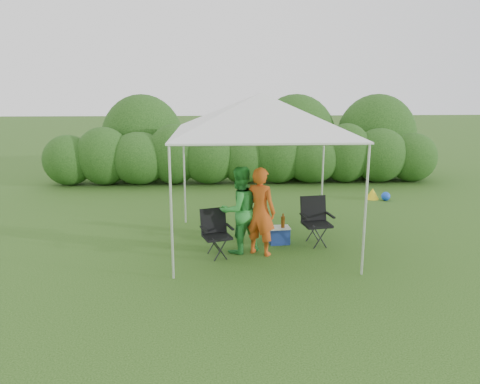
{
  "coord_description": "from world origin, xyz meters",
  "views": [
    {
      "loc": [
        -0.79,
        -7.89,
        3.01
      ],
      "look_at": [
        -0.38,
        0.4,
        1.05
      ],
      "focal_mm": 35.0,
      "sensor_mm": 36.0,
      "label": 1
    }
  ],
  "objects_px": {
    "chair_left": "(215,230)",
    "woman": "(239,210)",
    "cooler": "(279,235)",
    "chair_right": "(315,217)",
    "man": "(260,211)",
    "canopy": "(261,113)"
  },
  "relations": [
    {
      "from": "canopy",
      "to": "woman",
      "type": "xyz_separation_m",
      "value": [
        -0.41,
        -0.36,
        -1.68
      ]
    },
    {
      "from": "chair_right",
      "to": "canopy",
      "type": "bearing_deg",
      "value": 172.65
    },
    {
      "from": "man",
      "to": "cooler",
      "type": "xyz_separation_m",
      "value": [
        0.42,
        0.54,
        -0.63
      ]
    },
    {
      "from": "man",
      "to": "woman",
      "type": "relative_size",
      "value": 1.01
    },
    {
      "from": "man",
      "to": "cooler",
      "type": "distance_m",
      "value": 0.93
    },
    {
      "from": "canopy",
      "to": "cooler",
      "type": "distance_m",
      "value": 2.33
    },
    {
      "from": "man",
      "to": "woman",
      "type": "xyz_separation_m",
      "value": [
        -0.36,
        0.14,
        -0.01
      ]
    },
    {
      "from": "chair_right",
      "to": "cooler",
      "type": "height_order",
      "value": "chair_right"
    },
    {
      "from": "woman",
      "to": "chair_right",
      "type": "bearing_deg",
      "value": 166.2
    },
    {
      "from": "chair_right",
      "to": "chair_left",
      "type": "height_order",
      "value": "chair_right"
    },
    {
      "from": "chair_right",
      "to": "chair_left",
      "type": "xyz_separation_m",
      "value": [
        -1.89,
        -0.55,
        -0.04
      ]
    },
    {
      "from": "canopy",
      "to": "man",
      "type": "distance_m",
      "value": 1.75
    },
    {
      "from": "chair_left",
      "to": "man",
      "type": "relative_size",
      "value": 0.53
    },
    {
      "from": "chair_left",
      "to": "man",
      "type": "xyz_separation_m",
      "value": [
        0.79,
        0.02,
        0.32
      ]
    },
    {
      "from": "canopy",
      "to": "man",
      "type": "height_order",
      "value": "canopy"
    },
    {
      "from": "chair_left",
      "to": "woman",
      "type": "distance_m",
      "value": 0.56
    },
    {
      "from": "woman",
      "to": "cooler",
      "type": "height_order",
      "value": "woman"
    },
    {
      "from": "man",
      "to": "woman",
      "type": "height_order",
      "value": "man"
    },
    {
      "from": "chair_right",
      "to": "chair_left",
      "type": "distance_m",
      "value": 1.97
    },
    {
      "from": "chair_right",
      "to": "woman",
      "type": "xyz_separation_m",
      "value": [
        -1.46,
        -0.39,
        0.28
      ]
    },
    {
      "from": "chair_right",
      "to": "woman",
      "type": "bearing_deg",
      "value": -174.08
    },
    {
      "from": "chair_left",
      "to": "woman",
      "type": "relative_size",
      "value": 0.53
    }
  ]
}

